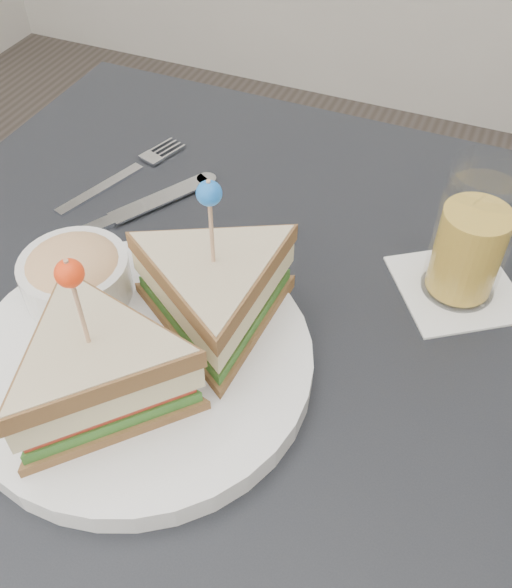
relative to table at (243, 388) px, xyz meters
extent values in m
cube|color=black|center=(0.00, 0.00, 0.06)|extent=(0.80, 0.80, 0.03)
cylinder|color=black|center=(-0.35, 0.35, -0.31)|extent=(0.04, 0.04, 0.72)
cylinder|color=white|center=(-0.06, -0.07, 0.08)|extent=(0.36, 0.36, 0.02)
cylinder|color=white|center=(-0.06, -0.07, 0.10)|extent=(0.36, 0.36, 0.01)
cylinder|color=tan|center=(-0.06, -0.12, 0.20)|extent=(0.00, 0.00, 0.09)
sphere|color=#FF3910|center=(-0.06, -0.12, 0.24)|extent=(0.02, 0.02, 0.02)
cylinder|color=tan|center=(-0.02, -0.01, 0.20)|extent=(0.00, 0.00, 0.09)
sphere|color=blue|center=(-0.02, -0.01, 0.24)|extent=(0.02, 0.02, 0.02)
cylinder|color=white|center=(-0.15, -0.03, 0.11)|extent=(0.12, 0.12, 0.04)
ellipsoid|color=#E0B772|center=(-0.15, -0.03, 0.13)|extent=(0.11, 0.11, 0.04)
cube|color=silver|center=(-0.23, 0.14, 0.08)|extent=(0.05, 0.12, 0.00)
cube|color=silver|center=(-0.21, 0.21, 0.08)|extent=(0.03, 0.02, 0.00)
cube|color=silver|center=(-0.21, 0.06, 0.08)|extent=(0.06, 0.10, 0.01)
cube|color=silver|center=(-0.16, 0.14, 0.08)|extent=(0.08, 0.12, 0.00)
cylinder|color=silver|center=(-0.13, 0.20, 0.08)|extent=(0.03, 0.03, 0.00)
cube|color=white|center=(0.16, 0.14, 0.08)|extent=(0.15, 0.15, 0.00)
cylinder|color=gold|center=(0.16, 0.14, 0.13)|extent=(0.09, 0.09, 0.09)
cylinder|color=white|center=(0.16, 0.14, 0.15)|extent=(0.10, 0.10, 0.14)
cube|color=white|center=(0.17, 0.15, 0.16)|extent=(0.02, 0.02, 0.02)
cube|color=white|center=(0.16, 0.13, 0.16)|extent=(0.02, 0.02, 0.02)
camera|label=1|loc=(0.16, -0.34, 0.52)|focal=40.00mm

